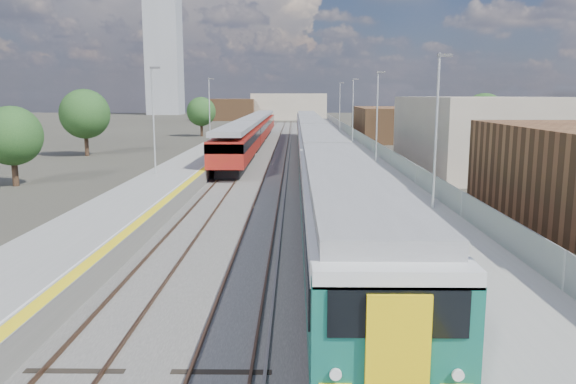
{
  "coord_description": "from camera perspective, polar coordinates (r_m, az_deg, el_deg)",
  "views": [
    {
      "loc": [
        -0.25,
        -5.45,
        6.54
      ],
      "look_at": [
        -0.58,
        19.69,
        2.2
      ],
      "focal_mm": 35.0,
      "sensor_mm": 36.0,
      "label": 1
    }
  ],
  "objects": [
    {
      "name": "ground",
      "position": [
        55.84,
        0.99,
        3.07
      ],
      "size": [
        320.0,
        320.0,
        0.0
      ],
      "primitive_type": "plane",
      "color": "#47443A",
      "rests_on": "ground"
    },
    {
      "name": "ballast_bed",
      "position": [
        58.35,
        -1.23,
        3.39
      ],
      "size": [
        10.5,
        155.0,
        0.06
      ],
      "primitive_type": "cube",
      "color": "#565451",
      "rests_on": "ground"
    },
    {
      "name": "tracks",
      "position": [
        59.99,
        -0.6,
        3.64
      ],
      "size": [
        8.96,
        160.0,
        0.17
      ],
      "color": "#4C3323",
      "rests_on": "ground"
    },
    {
      "name": "platform_right",
      "position": [
        58.52,
        6.17,
        3.85
      ],
      "size": [
        4.7,
        155.0,
        8.52
      ],
      "color": "slate",
      "rests_on": "ground"
    },
    {
      "name": "platform_left",
      "position": [
        58.92,
        -7.87,
        3.84
      ],
      "size": [
        4.3,
        155.0,
        8.52
      ],
      "color": "slate",
      "rests_on": "ground"
    },
    {
      "name": "buildings",
      "position": [
        145.22,
        -6.46,
        11.38
      ],
      "size": [
        72.0,
        185.5,
        40.0
      ],
      "color": "brown",
      "rests_on": "ground"
    },
    {
      "name": "green_train",
      "position": [
        51.3,
        2.7,
        5.1
      ],
      "size": [
        3.03,
        84.15,
        3.33
      ],
      "color": "black",
      "rests_on": "ground"
    },
    {
      "name": "red_train",
      "position": [
        71.32,
        -3.5,
        6.29
      ],
      "size": [
        2.95,
        59.89,
        3.73
      ],
      "color": "black",
      "rests_on": "ground"
    },
    {
      "name": "tree_a",
      "position": [
        45.15,
        -26.23,
        5.13
      ],
      "size": [
        4.29,
        4.29,
        5.81
      ],
      "color": "#382619",
      "rests_on": "ground"
    },
    {
      "name": "tree_b",
      "position": [
        64.89,
        -19.95,
        7.46
      ],
      "size": [
        5.33,
        5.33,
        7.23
      ],
      "color": "#382619",
      "rests_on": "ground"
    },
    {
      "name": "tree_c",
      "position": [
        91.79,
        -8.81,
        8.07
      ],
      "size": [
        4.64,
        4.64,
        6.29
      ],
      "color": "#382619",
      "rests_on": "ground"
    },
    {
      "name": "tree_d",
      "position": [
        70.08,
        19.26,
        7.42
      ],
      "size": [
        5.03,
        5.03,
        6.82
      ],
      "color": "#382619",
      "rests_on": "ground"
    }
  ]
}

